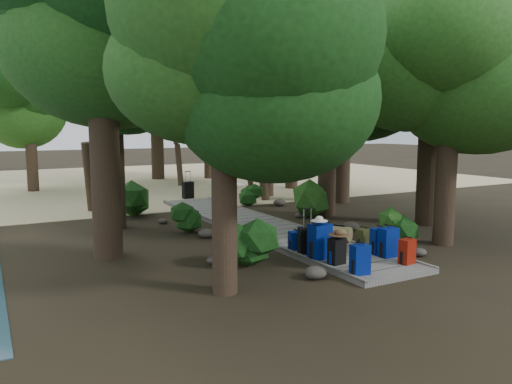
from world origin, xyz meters
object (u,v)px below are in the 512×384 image
duffel_right_black (327,229)px  suitcase_on_boardwalk (307,240)px  kayak (110,195)px  backpack_right_a (407,250)px  backpack_right_c (380,240)px  sun_lounger (236,182)px  backpack_left_c (320,239)px  backpack_left_d (296,239)px  backpack_right_b (388,241)px  duffel_right_khaki (339,234)px  backpack_left_b (337,249)px  backpack_left_a (360,258)px  lone_suitcase_on_sand (188,190)px  backpack_right_d (365,238)px

duffel_right_black → suitcase_on_boardwalk: bearing=-118.2°
kayak → duffel_right_black: bearing=-65.7°
backpack_right_a → backpack_right_c: bearing=75.2°
sun_lounger → backpack_left_c: bearing=-98.3°
backpack_left_d → sun_lounger: (4.59, 12.51, -0.03)m
backpack_right_b → sun_lounger: (3.14, 14.08, -0.16)m
duffel_right_black → duffel_right_khaki: bearing=-72.8°
backpack_left_b → backpack_right_a: 1.52m
duffel_right_khaki → backpack_left_a: bearing=-151.7°
backpack_left_d → kayak: 11.81m
backpack_left_a → kayak: backpack_left_a is taller
backpack_left_a → duffel_right_black: (1.50, 3.11, -0.14)m
backpack_left_c → backpack_right_c: size_ratio=1.30×
backpack_right_c → lone_suitcase_on_sand: size_ratio=0.93×
backpack_right_c → duffel_right_khaki: 1.47m
backpack_left_c → sun_lounger: 14.22m
backpack_left_c → duffel_right_black: size_ratio=1.38×
backpack_right_b → backpack_right_c: 0.30m
backpack_right_d → duffel_right_black: size_ratio=0.86×
backpack_right_d → duffel_right_khaki: size_ratio=0.91×
backpack_right_b → backpack_left_a: bearing=-153.7°
backpack_right_b → suitcase_on_boardwalk: bearing=140.6°
backpack_left_b → duffel_right_black: 2.69m
sun_lounger → kayak: bearing=-162.0°
backpack_right_c → duffel_right_black: size_ratio=1.06×
backpack_left_a → lone_suitcase_on_sand: backpack_left_a is taller
duffel_right_black → lone_suitcase_on_sand: lone_suitcase_on_sand is taller
duffel_right_khaki → suitcase_on_boardwalk: size_ratio=0.95×
duffel_right_khaki → backpack_right_a: bearing=-122.5°
lone_suitcase_on_sand → duffel_right_black: bearing=-94.5°
lone_suitcase_on_sand → kayak: bearing=144.9°
backpack_left_a → backpack_right_d: bearing=53.4°
backpack_left_c → duffel_right_black: bearing=45.9°
backpack_left_a → duffel_right_khaki: size_ratio=1.13×
backpack_right_d → suitcase_on_boardwalk: bearing=165.1°
duffel_right_khaki → suitcase_on_boardwalk: 1.55m
backpack_left_b → backpack_left_d: (-0.07, 1.49, -0.07)m
backpack_right_a → duffel_right_black: backpack_right_a is taller
backpack_left_a → backpack_right_d: 2.18m
backpack_right_d → backpack_right_c: bearing=-95.4°
duffel_right_black → backpack_left_d: bearing=-130.0°
kayak → sun_lounger: sun_lounger is taller
duffel_right_khaki → duffel_right_black: 0.61m
backpack_right_a → sun_lounger: 15.04m
suitcase_on_boardwalk → kayak: (-1.82, 12.11, -0.26)m
backpack_left_b → duffel_right_khaki: (1.38, 1.67, -0.12)m
backpack_right_d → kayak: bearing=101.5°
backpack_right_b → backpack_right_c: (0.02, 0.29, -0.04)m
backpack_left_b → backpack_right_a: bearing=-35.9°
backpack_right_b → suitcase_on_boardwalk: size_ratio=1.18×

